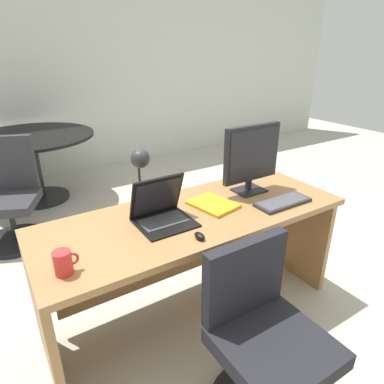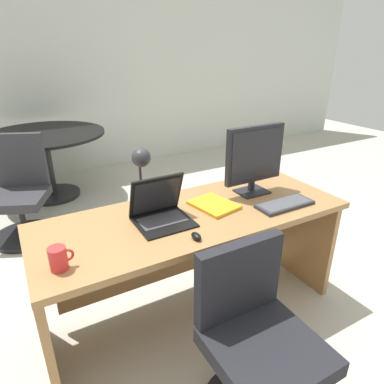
{
  "view_description": "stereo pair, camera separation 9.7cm",
  "coord_description": "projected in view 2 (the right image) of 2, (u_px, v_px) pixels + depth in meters",
  "views": [
    {
      "loc": [
        -0.95,
        -1.46,
        1.64
      ],
      "look_at": [
        0.0,
        0.03,
        0.86
      ],
      "focal_mm": 31.49,
      "sensor_mm": 36.0,
      "label": 1
    },
    {
      "loc": [
        -0.87,
        -1.51,
        1.64
      ],
      "look_at": [
        0.0,
        0.03,
        0.86
      ],
      "focal_mm": 31.49,
      "sensor_mm": 36.0,
      "label": 2
    }
  ],
  "objects": [
    {
      "name": "desk_lamp",
      "position": [
        141.0,
        165.0,
        1.94
      ],
      "size": [
        0.12,
        0.14,
        0.36
      ],
      "color": "#2D2D33",
      "rests_on": "desk"
    },
    {
      "name": "keyboard",
      "position": [
        285.0,
        204.0,
        2.04
      ],
      "size": [
        0.36,
        0.15,
        0.02
      ],
      "color": "#2D2D33",
      "rests_on": "desk"
    },
    {
      "name": "meeting_table",
      "position": [
        46.0,
        149.0,
        3.77
      ],
      "size": [
        1.31,
        1.31,
        0.76
      ],
      "color": "black",
      "rests_on": "ground"
    },
    {
      "name": "office_chair",
      "position": [
        257.0,
        355.0,
        1.52
      ],
      "size": [
        0.56,
        0.56,
        0.86
      ],
      "color": "black",
      "rests_on": "ground"
    },
    {
      "name": "monitor",
      "position": [
        255.0,
        157.0,
        2.13
      ],
      "size": [
        0.42,
        0.16,
        0.44
      ],
      "color": "black",
      "rests_on": "desk"
    },
    {
      "name": "laptop",
      "position": [
        159.0,
        207.0,
        1.86
      ],
      "size": [
        0.3,
        0.28,
        0.25
      ],
      "color": "black",
      "rests_on": "desk"
    },
    {
      "name": "back_wall",
      "position": [
        68.0,
        66.0,
        4.34
      ],
      "size": [
        10.0,
        0.1,
        2.8
      ],
      "primitive_type": "cube",
      "color": "silver",
      "rests_on": "ground"
    },
    {
      "name": "desk",
      "position": [
        191.0,
        240.0,
        2.08
      ],
      "size": [
        1.82,
        0.69,
        0.74
      ],
      "color": "#9E7042",
      "rests_on": "ground"
    },
    {
      "name": "coffee_mug",
      "position": [
        59.0,
        258.0,
        1.44
      ],
      "size": [
        0.11,
        0.08,
        0.11
      ],
      "color": "red",
      "rests_on": "desk"
    },
    {
      "name": "ground",
      "position": [
        122.0,
        220.0,
        3.45
      ],
      "size": [
        12.0,
        12.0,
        0.0
      ],
      "primitive_type": "plane",
      "color": "#B7B2A3"
    },
    {
      "name": "book",
      "position": [
        214.0,
        205.0,
        2.03
      ],
      "size": [
        0.26,
        0.31,
        0.02
      ],
      "color": "orange",
      "rests_on": "desk"
    },
    {
      "name": "mouse",
      "position": [
        196.0,
        236.0,
        1.69
      ],
      "size": [
        0.04,
        0.07,
        0.03
      ],
      "color": "black",
      "rests_on": "desk"
    },
    {
      "name": "meeting_chair_near",
      "position": [
        21.0,
        198.0,
        3.04
      ],
      "size": [
        0.61,
        0.62,
        0.93
      ],
      "color": "black",
      "rests_on": "ground"
    }
  ]
}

